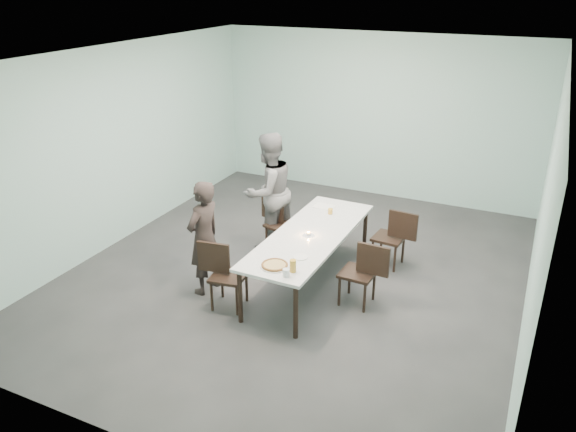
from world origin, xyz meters
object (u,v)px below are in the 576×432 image
at_px(pizza, 275,265).
at_px(tealight, 309,234).
at_px(table, 310,238).
at_px(side_plate, 301,257).
at_px(amber_tumbler, 330,211).
at_px(diner_near, 204,238).
at_px(diner_far, 269,191).
at_px(chair_near_left, 222,270).
at_px(chair_far_right, 395,234).
at_px(chair_far_left, 278,219).
at_px(water_tumbler, 286,273).
at_px(chair_near_right, 364,270).
at_px(beer_glass, 293,266).

height_order(pizza, tealight, tealight).
bearing_deg(table, side_plate, -76.65).
height_order(tealight, amber_tumbler, amber_tumbler).
bearing_deg(diner_near, diner_far, -176.92).
xyz_separation_m(chair_near_left, tealight, (0.78, 0.92, 0.27)).
bearing_deg(table, chair_far_right, 47.33).
bearing_deg(chair_far_left, diner_far, 175.78).
height_order(water_tumbler, tealight, water_tumbler).
relative_size(pizza, side_plate, 1.89).
relative_size(chair_far_left, chair_far_right, 1.00).
xyz_separation_m(diner_near, amber_tumbler, (1.18, 1.49, 0.01)).
bearing_deg(chair_near_right, side_plate, 37.72).
height_order(table, beer_glass, beer_glass).
bearing_deg(water_tumbler, tealight, 99.87).
relative_size(chair_far_right, diner_far, 0.48).
relative_size(diner_far, amber_tumbler, 22.52).
bearing_deg(chair_far_left, tealight, -28.50).
distance_m(diner_far, beer_glass, 2.23).
bearing_deg(chair_near_left, amber_tumbler, 56.97).
distance_m(chair_near_left, chair_near_right, 1.78).
relative_size(chair_near_left, chair_near_right, 1.00).
relative_size(chair_far_left, amber_tumbler, 10.88).
bearing_deg(pizza, chair_far_right, 65.05).
bearing_deg(tealight, diner_far, 139.78).
distance_m(table, diner_far, 1.33).
height_order(pizza, beer_glass, beer_glass).
bearing_deg(side_plate, diner_far, 128.63).
relative_size(diner_near, tealight, 27.69).
height_order(chair_near_left, chair_near_right, same).
xyz_separation_m(chair_near_right, diner_far, (-1.85, 1.02, 0.40)).
relative_size(chair_near_left, diner_near, 0.56).
distance_m(chair_near_left, water_tumbler, 1.03).
xyz_separation_m(chair_near_right, diner_near, (-2.00, -0.55, 0.27)).
bearing_deg(tealight, chair_near_left, -130.38).
bearing_deg(beer_glass, chair_near_left, 176.68).
relative_size(chair_near_right, amber_tumbler, 10.88).
relative_size(diner_near, side_plate, 8.61).
relative_size(side_plate, beer_glass, 1.20).
bearing_deg(side_plate, chair_near_left, -161.96).
bearing_deg(table, diner_far, 141.48).
distance_m(table, chair_near_left, 1.26).
xyz_separation_m(chair_near_right, amber_tumbler, (-0.82, 0.94, 0.29)).
xyz_separation_m(chair_far_left, chair_far_right, (1.74, 0.22, 0.00)).
distance_m(beer_glass, water_tumbler, 0.14).
relative_size(side_plate, amber_tumbler, 2.25).
relative_size(diner_far, beer_glass, 12.01).
bearing_deg(chair_far_right, diner_far, 10.07).
relative_size(beer_glass, amber_tumbler, 1.88).
bearing_deg(chair_far_right, pizza, 70.43).
relative_size(chair_near_left, water_tumbler, 9.67).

